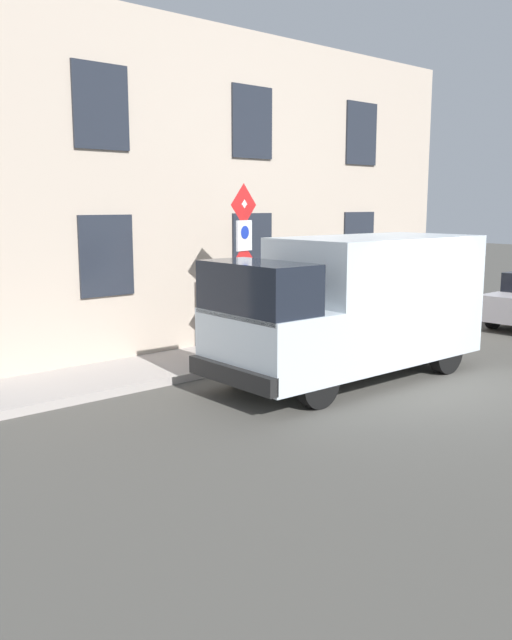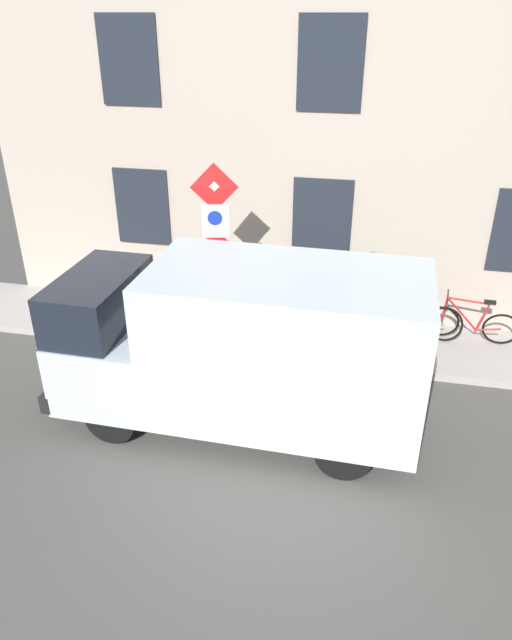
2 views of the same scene
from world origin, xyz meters
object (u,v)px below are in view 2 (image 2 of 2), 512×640
object	(u,v)px
litter_bin	(406,338)
delivery_van	(245,345)
pedestrian	(370,293)
bicycle_green	(415,318)
sign_post_stacked	(216,237)
bicycle_red	(471,323)

from	to	relation	value
litter_bin	delivery_van	bearing A→B (deg)	130.83
pedestrian	litter_bin	bearing A→B (deg)	119.75
bicycle_green	litter_bin	bearing A→B (deg)	85.73
sign_post_stacked	pedestrian	distance (m)	2.95
bicycle_green	pedestrian	world-z (taller)	pedestrian
bicycle_red	bicycle_green	world-z (taller)	same
sign_post_stacked	litter_bin	world-z (taller)	sign_post_stacked
bicycle_green	pedestrian	distance (m)	1.08
bicycle_green	litter_bin	xyz separation A→B (m)	(-0.94, 0.18, 0.08)
pedestrian	bicycle_green	bearing A→B (deg)	-178.71
delivery_van	bicycle_red	world-z (taller)	delivery_van
sign_post_stacked	bicycle_red	size ratio (longest dim) A/B	1.86
sign_post_stacked	delivery_van	world-z (taller)	sign_post_stacked
bicycle_red	pedestrian	world-z (taller)	pedestrian
bicycle_red	sign_post_stacked	bearing A→B (deg)	18.51
delivery_van	litter_bin	world-z (taller)	delivery_van
bicycle_red	pedestrian	xyz separation A→B (m)	(-0.29, 1.86, 0.56)
sign_post_stacked	delivery_van	bearing A→B (deg)	-154.04
bicycle_green	pedestrian	bearing A→B (deg)	25.14
delivery_van	bicycle_red	distance (m)	4.70
sign_post_stacked	bicycle_red	world-z (taller)	sign_post_stacked
bicycle_green	pedestrian	xyz separation A→B (m)	(-0.29, 0.87, 0.56)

